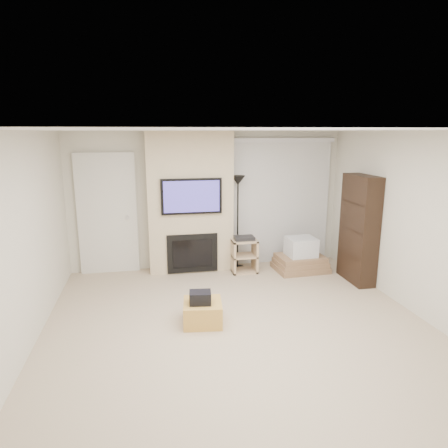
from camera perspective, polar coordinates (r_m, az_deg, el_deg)
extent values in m
cube|color=tan|center=(5.21, 2.63, -15.44)|extent=(5.00, 5.50, 0.00)
cube|color=white|center=(4.58, 2.96, 13.26)|extent=(5.00, 5.50, 0.00)
cube|color=beige|center=(7.38, -2.31, 3.42)|extent=(5.00, 0.00, 2.50)
cube|color=beige|center=(2.37, 19.84, -19.19)|extent=(5.00, 0.00, 2.50)
cube|color=beige|center=(4.82, -27.54, -3.29)|extent=(0.00, 5.50, 2.50)
cube|color=beige|center=(5.85, 27.31, -0.59)|extent=(0.00, 5.50, 2.50)
cube|color=silver|center=(5.45, 5.07, 13.16)|extent=(0.35, 0.18, 0.01)
cube|color=gold|center=(5.41, -3.07, -12.51)|extent=(0.56, 0.56, 0.30)
cube|color=black|center=(5.28, -3.42, -10.45)|extent=(0.30, 0.25, 0.16)
cube|color=beige|center=(7.14, -4.85, 3.06)|extent=(1.50, 0.40, 2.50)
cube|color=black|center=(6.89, -4.66, 3.97)|extent=(1.05, 0.06, 0.62)
cube|color=navy|center=(6.85, -4.63, 3.92)|extent=(0.96, 0.00, 0.54)
cube|color=black|center=(7.14, -4.53, -4.20)|extent=(0.90, 0.04, 0.70)
cube|color=black|center=(7.12, -4.51, -4.24)|extent=(0.70, 0.02, 0.50)
cube|color=silver|center=(7.32, -16.31, 1.40)|extent=(1.02, 0.08, 2.14)
cube|color=beige|center=(7.34, -16.29, 1.07)|extent=(0.90, 0.05, 2.05)
cylinder|color=silver|center=(7.27, -13.64, 0.92)|extent=(0.07, 0.06, 0.07)
cube|color=silver|center=(7.56, 8.45, 11.76)|extent=(1.98, 0.10, 0.08)
cube|color=silver|center=(7.68, 8.14, 2.89)|extent=(1.90, 0.03, 2.29)
cylinder|color=black|center=(7.48, 1.92, -6.24)|extent=(0.26, 0.26, 0.03)
cylinder|color=black|center=(7.25, 1.96, -0.20)|extent=(0.03, 0.03, 1.61)
cone|color=black|center=(7.11, 2.02, 6.26)|extent=(0.26, 0.26, 0.16)
cube|color=tan|center=(7.19, 1.27, -4.64)|extent=(0.04, 0.38, 0.60)
cube|color=tan|center=(7.28, 4.43, -4.43)|extent=(0.04, 0.38, 0.60)
cube|color=tan|center=(7.32, 2.84, -6.66)|extent=(0.45, 0.38, 0.03)
cube|color=tan|center=(7.23, 2.86, -4.54)|extent=(0.45, 0.38, 0.03)
cube|color=tan|center=(7.15, 2.89, -2.36)|extent=(0.45, 0.38, 0.03)
cube|color=black|center=(7.14, 2.89, -2.01)|extent=(0.35, 0.25, 0.06)
cube|color=#94704E|center=(7.50, 10.81, -6.11)|extent=(0.95, 0.74, 0.10)
cube|color=#94704E|center=(7.47, 10.84, -5.42)|extent=(0.90, 0.69, 0.09)
cube|color=#94704E|center=(7.44, 10.87, -4.77)|extent=(0.86, 0.65, 0.09)
cube|color=silver|center=(7.38, 10.94, -3.20)|extent=(0.53, 0.47, 0.33)
cube|color=black|center=(7.01, 18.72, -0.71)|extent=(0.30, 0.80, 1.80)
cube|color=black|center=(7.11, 18.32, -4.24)|extent=(0.26, 0.72, 0.02)
cube|color=black|center=(7.00, 18.58, -0.72)|extent=(0.26, 0.72, 0.02)
cube|color=black|center=(6.91, 18.85, 2.91)|extent=(0.26, 0.72, 0.02)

